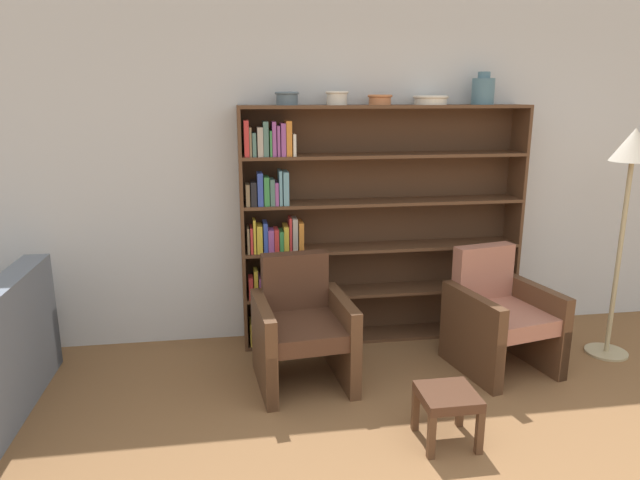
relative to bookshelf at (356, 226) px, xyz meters
The scene contains 11 objects.
wall_back 0.55m from the bookshelf, 28.82° to the left, with size 12.00×0.06×2.75m.
bookshelf is the anchor object (origin of this frame).
bowl_sage 1.15m from the bookshelf, behind, with size 0.18×0.18×0.10m.
bowl_stoneware 1.03m from the bookshelf, behind, with size 0.18×0.18×0.10m.
bowl_cream 1.02m from the bookshelf, ahead, with size 0.19×0.19×0.08m.
bowl_copper 1.15m from the bookshelf, ahead, with size 0.28×0.28×0.07m.
vase_tall 1.46m from the bookshelf, ahead, with size 0.18×0.18×0.25m.
armchair_leather 1.03m from the bookshelf, 127.60° to the right, with size 0.70×0.74×0.88m.
armchair_cushioned 1.30m from the bookshelf, 35.68° to the right, with size 0.77×0.80×0.88m.
floor_lamp 2.08m from the bookshelf, 18.32° to the right, with size 0.32×0.32×1.76m.
footstool 1.73m from the bookshelf, 82.07° to the right, with size 0.32×0.32×0.32m.
Camera 1 is at (-1.28, -1.77, 1.99)m, focal length 32.00 mm.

